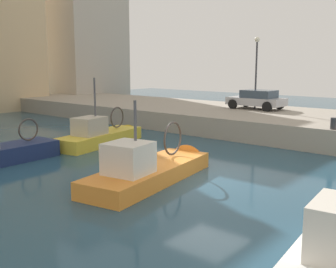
# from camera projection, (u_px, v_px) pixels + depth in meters

# --- Properties ---
(water_surface) EXTENTS (80.00, 80.00, 0.00)m
(water_surface) POSITION_uv_depth(u_px,v_px,m) (209.00, 179.00, 15.28)
(water_surface) COLOR navy
(water_surface) RESTS_ON ground
(quay_wall) EXTENTS (9.00, 56.00, 1.20)m
(quay_wall) POSITION_uv_depth(u_px,v_px,m) (322.00, 127.00, 23.81)
(quay_wall) COLOR #9E9384
(quay_wall) RESTS_ON ground
(fishing_boat_orange) EXTENTS (7.12, 2.95, 3.91)m
(fishing_boat_orange) POSITION_uv_depth(u_px,v_px,m) (154.00, 175.00, 15.27)
(fishing_boat_orange) COLOR orange
(fishing_boat_orange) RESTS_ON ground
(fishing_boat_yellow) EXTENTS (6.41, 2.64, 4.28)m
(fishing_boat_yellow) POSITION_uv_depth(u_px,v_px,m) (104.00, 141.00, 22.02)
(fishing_boat_yellow) COLOR gold
(fishing_boat_yellow) RESTS_ON ground
(fishing_boat_navy) EXTENTS (5.79, 1.91, 4.30)m
(fishing_boat_navy) POSITION_uv_depth(u_px,v_px,m) (8.00, 159.00, 17.99)
(fishing_boat_navy) COLOR navy
(fishing_boat_navy) RESTS_ON ground
(parked_car_silver) EXTENTS (2.04, 3.81, 1.29)m
(parked_car_silver) POSITION_uv_depth(u_px,v_px,m) (257.00, 99.00, 27.74)
(parked_car_silver) COLOR #B7B7BC
(parked_car_silver) RESTS_ON quay_wall
(mooring_bollard_mid) EXTENTS (0.28, 0.28, 0.55)m
(mooring_bollard_mid) POSITION_uv_depth(u_px,v_px,m) (333.00, 124.00, 19.27)
(mooring_bollard_mid) COLOR #2D2D33
(mooring_bollard_mid) RESTS_ON quay_wall
(quay_streetlamp) EXTENTS (0.36, 0.36, 4.83)m
(quay_streetlamp) POSITION_uv_depth(u_px,v_px,m) (256.00, 61.00, 27.60)
(quay_streetlamp) COLOR #38383D
(quay_streetlamp) RESTS_ON quay_wall
(waterfront_building_central) EXTENTS (7.68, 8.61, 15.17)m
(waterfront_building_central) POSITION_uv_depth(u_px,v_px,m) (79.00, 32.00, 44.47)
(waterfront_building_central) COLOR #B2A899
(waterfront_building_central) RESTS_ON ground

